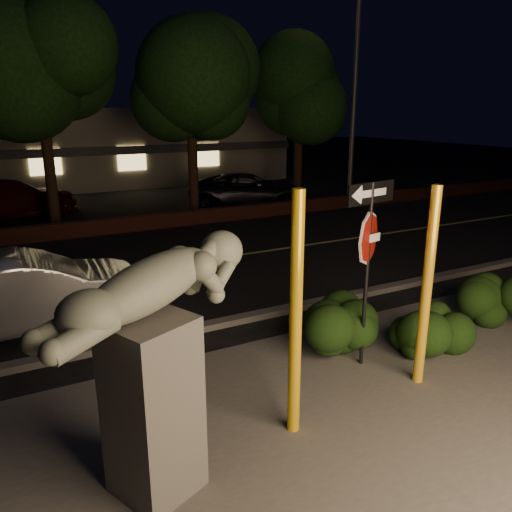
{
  "coord_description": "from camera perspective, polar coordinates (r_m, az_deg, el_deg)",
  "views": [
    {
      "loc": [
        -4.28,
        -5.08,
        3.95
      ],
      "look_at": [
        -0.56,
        1.95,
        1.6
      ],
      "focal_mm": 35.0,
      "sensor_mm": 36.0,
      "label": 1
    }
  ],
  "objects": [
    {
      "name": "parking_lot",
      "position": [
        22.83,
        -16.76,
        5.83
      ],
      "size": [
        40.0,
        12.0,
        0.01
      ],
      "primitive_type": "cube",
      "color": "black",
      "rests_on": "ground"
    },
    {
      "name": "hedge_far_right",
      "position": [
        10.29,
        25.22,
        -4.37
      ],
      "size": [
        1.82,
        1.37,
        1.14
      ],
      "primitive_type": "ellipsoid",
      "rotation": [
        0.0,
        0.0,
        -0.23
      ],
      "color": "black",
      "rests_on": "ground"
    },
    {
      "name": "yellow_pole_right",
      "position": [
        7.52,
        18.93,
        -3.58
      ],
      "size": [
        0.15,
        0.15,
        2.98
      ],
      "primitive_type": "cylinder",
      "color": "yellow",
      "rests_on": "ground"
    },
    {
      "name": "road",
      "position": [
        13.41,
        -8.03,
        -0.81
      ],
      "size": [
        80.0,
        8.0,
        0.01
      ],
      "primitive_type": "cube",
      "color": "black",
      "rests_on": "ground"
    },
    {
      "name": "tree_far_d",
      "position": [
        21.88,
        5.06,
        20.26
      ],
      "size": [
        4.4,
        4.4,
        7.42
      ],
      "color": "black",
      "rests_on": "ground"
    },
    {
      "name": "curb",
      "position": [
        9.85,
        0.27,
        -6.79
      ],
      "size": [
        80.0,
        0.25,
        0.12
      ],
      "primitive_type": "cube",
      "color": "#4C4944",
      "rests_on": "ground"
    },
    {
      "name": "yellow_pole_left",
      "position": [
        6.02,
        4.55,
        -7.08
      ],
      "size": [
        0.16,
        0.16,
        3.11
      ],
      "primitive_type": "cylinder",
      "color": "yellow",
      "rests_on": "ground"
    },
    {
      "name": "parked_car_darkred",
      "position": [
        20.72,
        -26.33,
        5.86
      ],
      "size": [
        5.48,
        4.12,
        1.48
      ],
      "primitive_type": "imported",
      "rotation": [
        0.0,
        0.0,
        2.03
      ],
      "color": "#430D0E",
      "rests_on": "ground"
    },
    {
      "name": "lane_marking",
      "position": [
        13.4,
        -8.03,
        -0.75
      ],
      "size": [
        80.0,
        0.12,
        0.0
      ],
      "primitive_type": "cube",
      "color": "#BAAA4A",
      "rests_on": "road"
    },
    {
      "name": "signpost",
      "position": [
        7.64,
        12.78,
        1.92
      ],
      "size": [
        0.98,
        0.21,
        2.93
      ],
      "rotation": [
        0.0,
        0.0,
        0.18
      ],
      "color": "black",
      "rests_on": "ground"
    },
    {
      "name": "silver_sedan",
      "position": [
        10.04,
        -24.5,
        -3.84
      ],
      "size": [
        4.44,
        1.76,
        1.44
      ],
      "primitive_type": "imported",
      "rotation": [
        0.0,
        0.0,
        1.62
      ],
      "color": "#AFAEB3",
      "rests_on": "ground"
    },
    {
      "name": "building",
      "position": [
        30.43,
        -20.21,
        11.82
      ],
      "size": [
        22.0,
        10.2,
        4.0
      ],
      "color": "slate",
      "rests_on": "ground"
    },
    {
      "name": "hedge_right",
      "position": [
        8.86,
        19.41,
        -7.54
      ],
      "size": [
        1.52,
        0.86,
        0.98
      ],
      "primitive_type": "ellipsoid",
      "rotation": [
        0.0,
        0.0,
        -0.04
      ],
      "color": "black",
      "rests_on": "ground"
    },
    {
      "name": "brick_wall",
      "position": [
        17.33,
        -12.98,
        3.72
      ],
      "size": [
        40.0,
        0.35,
        0.5
      ],
      "primitive_type": "cube",
      "color": "#4C2018",
      "rests_on": "ground"
    },
    {
      "name": "tree_far_b",
      "position": [
        18.48,
        -23.99,
        21.7
      ],
      "size": [
        5.2,
        5.2,
        8.41
      ],
      "color": "black",
      "rests_on": "ground"
    },
    {
      "name": "ground",
      "position": [
        16.16,
        -11.7,
        1.98
      ],
      "size": [
        90.0,
        90.0,
        0.0
      ],
      "primitive_type": "plane",
      "color": "black",
      "rests_on": "ground"
    },
    {
      "name": "parked_car_dark",
      "position": [
        20.74,
        -0.78,
        7.46
      ],
      "size": [
        5.55,
        4.22,
        1.4
      ],
      "primitive_type": "imported",
      "rotation": [
        0.0,
        0.0,
        1.14
      ],
      "color": "black",
      "rests_on": "ground"
    },
    {
      "name": "streetlight",
      "position": [
        22.74,
        10.89,
        21.58
      ],
      "size": [
        1.53,
        0.48,
        10.22
      ],
      "rotation": [
        0.0,
        0.0,
        -0.12
      ],
      "color": "#4A4A4F",
      "rests_on": "ground"
    },
    {
      "name": "sculpture",
      "position": [
        5.17,
        -11.74,
        -10.4
      ],
      "size": [
        2.43,
        1.53,
        2.67
      ],
      "rotation": [
        0.0,
        0.0,
        0.41
      ],
      "color": "#4C4944",
      "rests_on": "ground"
    },
    {
      "name": "hedge_center",
      "position": [
        8.41,
        8.58,
        -7.46
      ],
      "size": [
        2.2,
        1.09,
        1.13
      ],
      "primitive_type": "ellipsoid",
      "rotation": [
        0.0,
        0.0,
        -0.03
      ],
      "color": "black",
      "rests_on": "ground"
    },
    {
      "name": "patio",
      "position": [
        7.1,
        16.07,
        -17.96
      ],
      "size": [
        14.0,
        6.0,
        0.02
      ],
      "primitive_type": "cube",
      "color": "#4C4944",
      "rests_on": "ground"
    },
    {
      "name": "tree_far_c",
      "position": [
        19.19,
        -7.64,
        21.46
      ],
      "size": [
        4.8,
        4.8,
        7.84
      ],
      "color": "black",
      "rests_on": "ground"
    }
  ]
}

